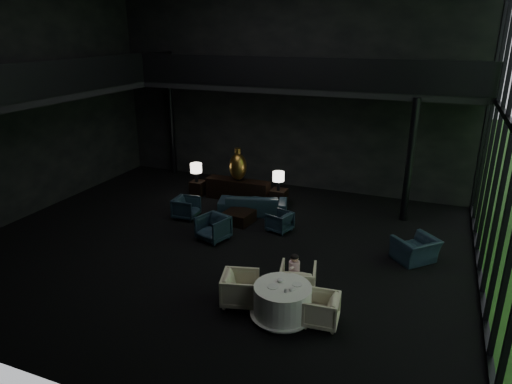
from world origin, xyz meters
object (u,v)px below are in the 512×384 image
at_px(coffee_table, 239,217).
at_px(dining_chair_north, 298,278).
at_px(side_table_right, 279,198).
at_px(dining_chair_east, 321,309).
at_px(lounge_armchair_west, 186,207).
at_px(dining_chair_west, 240,286).
at_px(window_armchair, 416,246).
at_px(child, 294,265).
at_px(sofa, 253,199).
at_px(lounge_armchair_east, 280,222).
at_px(lounge_armchair_south, 213,226).
at_px(side_table_left, 198,188).
at_px(table_lamp_left, 196,169).
at_px(console, 238,190).
at_px(dining_table, 282,303).
at_px(bronze_urn, 238,166).
at_px(table_lamp_right, 278,177).

distance_m(coffee_table, dining_chair_north, 4.57).
bearing_deg(side_table_right, dining_chair_east, -63.38).
bearing_deg(lounge_armchair_west, dining_chair_west, -140.45).
xyz_separation_m(window_armchair, child, (-2.57, -2.72, 0.28)).
height_order(sofa, child, child).
distance_m(lounge_armchair_east, child, 3.55).
relative_size(lounge_armchair_south, window_armchair, 0.86).
height_order(lounge_armchair_west, lounge_armchair_south, lounge_armchair_south).
bearing_deg(dining_chair_east, child, -142.12).
distance_m(side_table_right, lounge_armchair_south, 3.49).
xyz_separation_m(side_table_left, dining_chair_east, (6.31, -6.10, 0.09)).
bearing_deg(table_lamp_left, lounge_armchair_south, -54.10).
bearing_deg(coffee_table, side_table_left, 144.15).
bearing_deg(child, sofa, -56.68).
relative_size(console, dining_chair_east, 3.30).
height_order(dining_table, child, child).
distance_m(console, side_table_left, 1.61).
distance_m(bronze_urn, side_table_right, 1.87).
xyz_separation_m(lounge_armchair_south, child, (3.10, -1.87, 0.28)).
relative_size(side_table_right, table_lamp_right, 0.88).
bearing_deg(side_table_left, lounge_armchair_east, -26.17).
distance_m(sofa, lounge_armchair_west, 2.25).
xyz_separation_m(console, lounge_armchair_west, (-0.88, -2.23, 0.01)).
relative_size(table_lamp_right, sofa, 0.27).
xyz_separation_m(coffee_table, dining_chair_north, (3.03, -3.41, 0.26)).
distance_m(bronze_urn, dining_chair_north, 6.70).
relative_size(lounge_armchair_west, coffee_table, 0.90).
distance_m(console, window_armchair, 6.87).
distance_m(lounge_armchair_west, window_armchair, 7.27).
height_order(table_lamp_left, dining_chair_north, table_lamp_left).
xyz_separation_m(dining_table, dining_chair_west, (-1.06, 0.13, 0.11)).
xyz_separation_m(lounge_armchair_east, lounge_armchair_south, (-1.62, -1.33, 0.14)).
bearing_deg(dining_chair_west, window_armchair, -59.62).
xyz_separation_m(side_table_right, lounge_armchair_east, (0.74, -2.04, 0.01)).
height_order(window_armchair, dining_chair_north, dining_chair_north).
bearing_deg(coffee_table, bronze_urn, 114.47).
bearing_deg(lounge_armchair_west, side_table_left, 15.26).
xyz_separation_m(lounge_armchair_west, dining_chair_east, (5.60, -4.01, -0.03)).
bearing_deg(child, side_table_right, -67.16).
bearing_deg(console, lounge_armchair_west, -111.63).
height_order(table_lamp_left, window_armchair, table_lamp_left).
bearing_deg(lounge_armchair_east, table_lamp_right, -142.60).
height_order(table_lamp_left, lounge_armchair_west, table_lamp_left).
relative_size(table_lamp_right, lounge_armchair_west, 0.87).
xyz_separation_m(lounge_armchair_east, coffee_table, (-1.44, 0.13, -0.11)).
bearing_deg(dining_chair_north, window_armchair, -143.78).
height_order(table_lamp_left, lounge_armchair_south, table_lamp_left).
xyz_separation_m(lounge_armchair_east, dining_chair_east, (2.38, -4.17, 0.06)).
bearing_deg(window_armchair, coffee_table, -51.96).
height_order(dining_chair_west, child, child).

